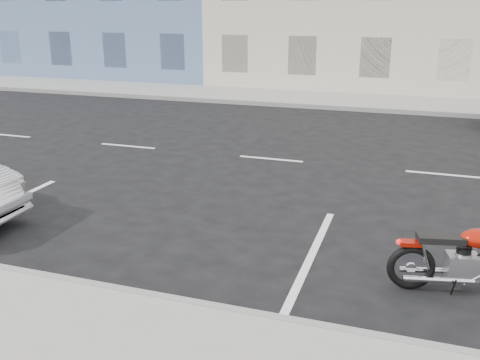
# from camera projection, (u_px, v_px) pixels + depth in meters

# --- Properties ---
(ground) EXTENTS (120.00, 120.00, 0.00)m
(ground) POSITION_uv_depth(u_px,v_px,m) (353.00, 166.00, 12.60)
(ground) COLOR black
(ground) RESTS_ON ground
(sidewalk_far) EXTENTS (80.00, 3.40, 0.15)m
(sidewalk_far) POSITION_uv_depth(u_px,v_px,m) (257.00, 96.00, 21.92)
(sidewalk_far) COLOR gray
(sidewalk_far) RESTS_ON ground
(curb_far) EXTENTS (80.00, 0.12, 0.16)m
(curb_far) POSITION_uv_depth(u_px,v_px,m) (244.00, 103.00, 20.39)
(curb_far) COLOR gray
(curb_far) RESTS_ON ground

